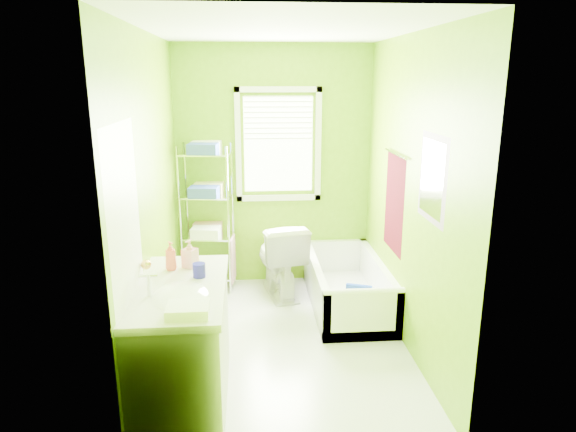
{
  "coord_description": "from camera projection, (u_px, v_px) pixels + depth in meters",
  "views": [
    {
      "loc": [
        -0.29,
        -4.07,
        2.25
      ],
      "look_at": [
        0.06,
        0.25,
        1.08
      ],
      "focal_mm": 32.0,
      "sensor_mm": 36.0,
      "label": 1
    }
  ],
  "objects": [
    {
      "name": "vanity",
      "position": [
        183.0,
        342.0,
        3.55
      ],
      "size": [
        0.61,
        1.2,
        1.11
      ],
      "color": "silver",
      "rests_on": "ground"
    },
    {
      "name": "wire_shelf_unit",
      "position": [
        208.0,
        201.0,
        5.44
      ],
      "size": [
        0.57,
        0.46,
        1.61
      ],
      "color": "silver",
      "rests_on": "ground"
    },
    {
      "name": "room_envelope",
      "position": [
        283.0,
        168.0,
        4.12
      ],
      "size": [
        2.14,
        2.94,
        2.62
      ],
      "color": "#639607",
      "rests_on": "ground"
    },
    {
      "name": "right_wall_decor",
      "position": [
        408.0,
        194.0,
        4.25
      ],
      "size": [
        0.04,
        1.48,
        1.17
      ],
      "color": "#480810",
      "rests_on": "ground"
    },
    {
      "name": "toilet",
      "position": [
        280.0,
        258.0,
        5.42
      ],
      "size": [
        0.6,
        0.87,
        0.81
      ],
      "primitive_type": "imported",
      "rotation": [
        0.0,
        0.0,
        3.33
      ],
      "color": "white",
      "rests_on": "ground"
    },
    {
      "name": "window",
      "position": [
        278.0,
        139.0,
        5.48
      ],
      "size": [
        0.92,
        0.05,
        1.22
      ],
      "color": "white",
      "rests_on": "ground"
    },
    {
      "name": "door",
      "position": [
        130.0,
        283.0,
        3.23
      ],
      "size": [
        0.09,
        0.8,
        2.0
      ],
      "color": "white",
      "rests_on": "ground"
    },
    {
      "name": "ground",
      "position": [
        284.0,
        341.0,
        4.53
      ],
      "size": [
        2.9,
        2.9,
        0.0
      ],
      "primitive_type": "plane",
      "color": "silver",
      "rests_on": "ground"
    },
    {
      "name": "bathtub",
      "position": [
        347.0,
        292.0,
        5.17
      ],
      "size": [
        0.71,
        1.53,
        0.49
      ],
      "color": "white",
      "rests_on": "ground"
    }
  ]
}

